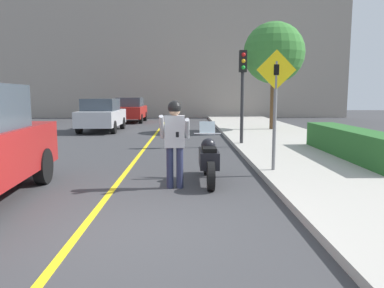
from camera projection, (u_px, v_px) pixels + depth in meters
The scene contains 12 objects.
ground_plane at pixel (123, 231), 5.22m from camera, with size 80.00×80.00×0.00m, color #38383A.
sidewalk_curb at pixel (345, 169), 9.25m from camera, with size 4.40×44.00×0.14m.
road_center_line at pixel (137, 158), 11.16m from camera, with size 0.12×36.00×0.01m.
building_backdrop at pixel (175, 60), 30.38m from camera, with size 28.00×1.20×9.32m.
motorcycle at pixel (209, 159), 8.13m from camera, with size 0.62×2.12×1.28m.
person_biker at pixel (175, 135), 7.49m from camera, with size 0.59×0.48×1.77m.
crossing_sign at pixel (275, 99), 8.55m from camera, with size 0.91×0.08×2.76m.
traffic_light at pixel (243, 79), 13.27m from camera, with size 0.26×0.30×3.29m.
hedge_row at pixel (353, 143), 10.59m from camera, with size 0.90×5.33×0.78m.
street_tree at pixel (274, 53), 18.61m from camera, with size 3.03×3.03×5.32m.
parked_car_silver at pixel (102, 115), 19.24m from camera, with size 1.88×4.20×1.68m.
parked_car_red at pixel (131, 110), 25.56m from camera, with size 1.88×4.20×1.68m.
Camera 1 is at (0.89, -5.03, 1.90)m, focal length 35.00 mm.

